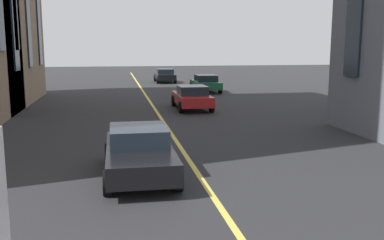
# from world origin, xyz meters

# --- Properties ---
(lane_centre_line) EXTENTS (80.00, 0.16, 0.01)m
(lane_centre_line) POSITION_xyz_m (20.00, 0.00, 0.00)
(lane_centre_line) COLOR #D8C64C
(lane_centre_line) RESTS_ON ground_plane
(car_red_trailing) EXTENTS (4.40, 1.95, 1.37)m
(car_red_trailing) POSITION_xyz_m (23.28, -2.12, 0.70)
(car_red_trailing) COLOR #B21E1E
(car_red_trailing) RESTS_ON ground_plane
(car_black_oncoming) EXTENTS (4.40, 1.95, 1.37)m
(car_black_oncoming) POSITION_xyz_m (10.51, 1.65, 0.70)
(car_black_oncoming) COLOR black
(car_black_oncoming) RESTS_ON ground_plane
(car_green_mid) EXTENTS (4.40, 1.95, 1.37)m
(car_green_mid) POSITION_xyz_m (32.61, -4.90, 0.70)
(car_green_mid) COLOR #1E6038
(car_green_mid) RESTS_ON ground_plane
(car_black_parked_b) EXTENTS (4.40, 1.95, 1.37)m
(car_black_parked_b) POSITION_xyz_m (42.50, -2.77, 0.70)
(car_black_parked_b) COLOR black
(car_black_parked_b) RESTS_ON ground_plane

